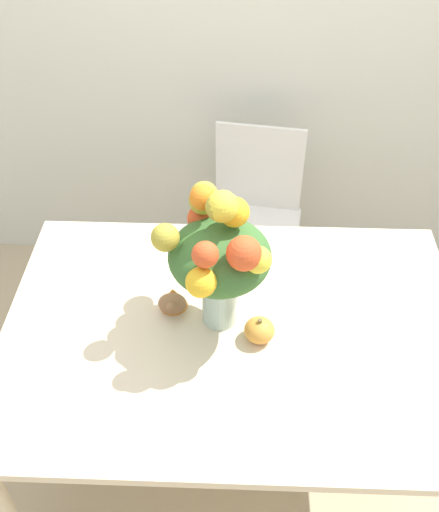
{
  "coord_description": "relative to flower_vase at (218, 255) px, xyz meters",
  "views": [
    {
      "loc": [
        0.0,
        -1.26,
        2.23
      ],
      "look_at": [
        -0.05,
        0.04,
        1.04
      ],
      "focal_mm": 42.0,
      "sensor_mm": 36.0,
      "label": 1
    }
  ],
  "objects": [
    {
      "name": "dining_chair_near_window",
      "position": [
        0.13,
        0.85,
        -0.56
      ],
      "size": [
        0.48,
        0.48,
        0.91
      ],
      "rotation": [
        0.0,
        0.0,
        -0.14
      ],
      "color": "white",
      "rests_on": "ground_plane"
    },
    {
      "name": "pumpkin",
      "position": [
        0.13,
        -0.08,
        -0.24
      ],
      "size": [
        0.1,
        0.1,
        0.09
      ],
      "color": "gold",
      "rests_on": "dining_table"
    },
    {
      "name": "flower_vase",
      "position": [
        0.0,
        0.0,
        0.0
      ],
      "size": [
        0.35,
        0.41,
        0.5
      ],
      "color": "#B2CCBC",
      "rests_on": "dining_table"
    },
    {
      "name": "dining_table",
      "position": [
        0.05,
        -0.04,
        -0.36
      ],
      "size": [
        1.48,
        1.04,
        0.76
      ],
      "color": "beige",
      "rests_on": "ground_plane"
    },
    {
      "name": "wall_back",
      "position": [
        0.05,
        1.22,
        0.31
      ],
      "size": [
        8.0,
        0.06,
        2.7
      ],
      "color": "silver",
      "rests_on": "ground_plane"
    },
    {
      "name": "ground_plane",
      "position": [
        0.05,
        -0.04,
        -1.04
      ],
      "size": [
        12.0,
        12.0,
        0.0
      ],
      "primitive_type": "plane",
      "color": "tan"
    },
    {
      "name": "turkey_figurine",
      "position": [
        -0.15,
        0.04,
        -0.24
      ],
      "size": [
        0.09,
        0.13,
        0.08
      ],
      "color": "#936642",
      "rests_on": "dining_table"
    }
  ]
}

